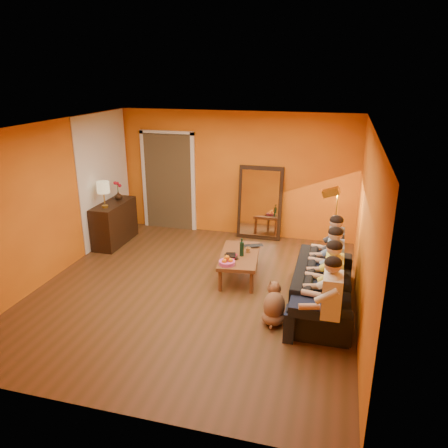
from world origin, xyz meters
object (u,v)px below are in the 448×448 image
(person_mid_right, at_px, (334,266))
(laptop, at_px, (254,247))
(vase, at_px, (118,196))
(coffee_table, at_px, (239,266))
(table_lamp, at_px, (104,195))
(dog, at_px, (274,303))
(person_mid_left, at_px, (333,283))
(mirror_frame, at_px, (260,203))
(floor_lamp, at_px, (335,229))
(tumbler, at_px, (248,250))
(sideboard, at_px, (114,223))
(wine_bottle, at_px, (242,247))
(person_far_left, at_px, (331,302))
(sofa, at_px, (323,286))
(person_far_right, at_px, (335,252))

(person_mid_right, xyz_separation_m, laptop, (-1.38, 0.85, -0.18))
(vase, bearing_deg, coffee_table, -21.87)
(table_lamp, relative_size, laptop, 1.49)
(dog, xyz_separation_m, person_mid_left, (0.76, 0.21, 0.32))
(table_lamp, xyz_separation_m, laptop, (2.99, -0.23, -0.67))
(mirror_frame, distance_m, floor_lamp, 1.90)
(table_lamp, relative_size, tumbler, 5.49)
(sideboard, xyz_separation_m, table_lamp, (0.00, -0.30, 0.68))
(laptop, bearing_deg, person_mid_left, -67.93)
(sideboard, xyz_separation_m, laptop, (2.99, -0.53, 0.01))
(tumbler, xyz_separation_m, vase, (-2.93, 1.01, 0.47))
(mirror_frame, xyz_separation_m, person_mid_right, (1.58, -2.45, -0.15))
(wine_bottle, xyz_separation_m, tumbler, (0.07, 0.17, -0.11))
(mirror_frame, relative_size, dog, 2.59)
(floor_lamp, bearing_deg, dog, -103.74)
(table_lamp, bearing_deg, person_far_left, -26.46)
(table_lamp, height_order, sofa, table_lamp)
(person_mid_left, distance_m, laptop, 1.97)
(dog, height_order, tumbler, dog)
(person_far_right, distance_m, tumbler, 1.44)
(laptop, height_order, vase, vase)
(dog, bearing_deg, sideboard, 156.10)
(person_mid_right, bearing_deg, coffee_table, 162.35)
(mirror_frame, xyz_separation_m, vase, (-2.79, -0.83, 0.17))
(mirror_frame, height_order, person_far_left, mirror_frame)
(person_mid_right, bearing_deg, wine_bottle, 163.53)
(mirror_frame, xyz_separation_m, person_far_left, (1.58, -3.55, -0.15))
(dog, distance_m, person_far_right, 1.55)
(coffee_table, bearing_deg, person_mid_left, -41.17)
(table_lamp, distance_m, sofa, 4.47)
(sofa, height_order, coffee_table, sofa)
(person_far_left, relative_size, laptop, 3.58)
(table_lamp, bearing_deg, tumbler, -8.91)
(table_lamp, distance_m, floor_lamp, 4.37)
(person_far_left, height_order, vase, person_far_left)
(dog, height_order, person_far_right, person_far_right)
(dog, height_order, laptop, dog)
(sofa, height_order, wine_bottle, wine_bottle)
(table_lamp, bearing_deg, laptop, -4.39)
(person_mid_right, bearing_deg, person_far_right, 90.00)
(mirror_frame, xyz_separation_m, table_lamp, (-2.79, -1.38, 0.34))
(coffee_table, distance_m, dog, 1.49)
(dog, relative_size, wine_bottle, 1.90)
(sofa, distance_m, tumbler, 1.50)
(sofa, bearing_deg, floor_lamp, -3.93)
(person_far_right, bearing_deg, table_lamp, 173.15)
(coffee_table, bearing_deg, person_mid_right, -24.93)
(mirror_frame, bearing_deg, person_mid_left, -62.26)
(sofa, bearing_deg, mirror_frame, 29.58)
(table_lamp, relative_size, coffee_table, 0.42)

